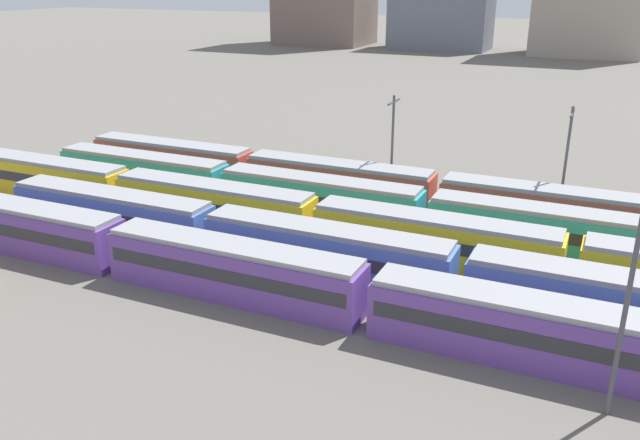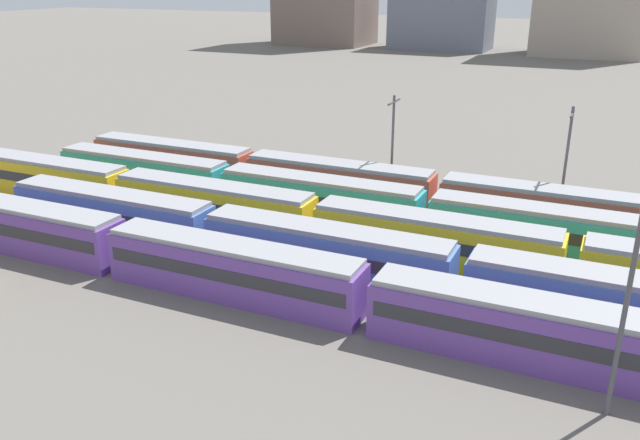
# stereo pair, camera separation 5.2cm
# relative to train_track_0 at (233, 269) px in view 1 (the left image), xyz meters

# --- Properties ---
(ground_plane) EXTENTS (600.00, 600.00, 0.00)m
(ground_plane) POSITION_rel_train_track_0_xyz_m (-16.95, 10.40, -1.90)
(ground_plane) COLOR #666059
(train_track_0) EXTENTS (55.80, 3.06, 3.75)m
(train_track_0) POSITION_rel_train_track_0_xyz_m (0.00, 0.00, 0.00)
(train_track_0) COLOR #6B429E
(train_track_0) RESTS_ON ground_plane
(train_track_1) EXTENTS (93.60, 3.06, 3.75)m
(train_track_1) POSITION_rel_train_track_0_xyz_m (23.24, 5.20, 0.00)
(train_track_1) COLOR #4C70BC
(train_track_1) RESTS_ON ground_plane
(train_track_2) EXTENTS (93.60, 3.06, 3.75)m
(train_track_2) POSITION_rel_train_track_0_xyz_m (10.61, 10.40, 0.00)
(train_track_2) COLOR yellow
(train_track_2) RESTS_ON ground_plane
(train_track_4) EXTENTS (74.70, 3.06, 3.75)m
(train_track_4) POSITION_rel_train_track_0_xyz_m (8.14, 20.80, 0.00)
(train_track_4) COLOR #BC4C38
(train_track_4) RESTS_ON ground_plane
(catenary_pole_1) EXTENTS (0.24, 3.20, 9.93)m
(catenary_pole_1) POSITION_rel_train_track_0_xyz_m (18.08, 23.78, 3.61)
(catenary_pole_1) COLOR #4C4C51
(catenary_pole_1) RESTS_ON ground_plane
(catenary_pole_2) EXTENTS (0.24, 3.20, 10.72)m
(catenary_pole_2) POSITION_rel_train_track_0_xyz_m (22.98, -3.24, 4.01)
(catenary_pole_2) COLOR #4C4C51
(catenary_pole_2) RESTS_ON ground_plane
(catenary_pole_3) EXTENTS (0.24, 3.20, 9.75)m
(catenary_pole_3) POSITION_rel_train_track_0_xyz_m (2.85, 23.71, 3.52)
(catenary_pole_3) COLOR #4C4C51
(catenary_pole_3) RESTS_ON ground_plane
(distant_building_1) EXTENTS (27.40, 15.34, 21.18)m
(distant_building_1) POSITION_rel_train_track_0_xyz_m (-27.42, 156.91, 8.69)
(distant_building_1) COLOR slate
(distant_building_1) RESTS_ON ground_plane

